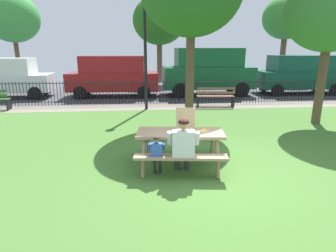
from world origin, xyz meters
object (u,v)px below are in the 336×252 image
(parked_car_far_right, at_px, (300,74))
(far_tree_center, at_px, (286,18))
(park_bench_center, at_px, (215,97))
(pizza_box_open, at_px, (185,125))
(lamp_post_walkway, at_px, (145,39))
(far_tree_left, at_px, (12,18))
(adult_at_table, at_px, (183,145))
(far_tree_midleft, at_px, (159,21))
(parked_car_left, at_px, (11,78))
(parked_car_right, at_px, (208,70))
(child_at_table, at_px, (157,152))
(parked_car_center, at_px, (114,75))
(pizza_slice_on_table, at_px, (204,130))
(picnic_table_foreground, at_px, (180,139))
(tree_near_table, at_px, (331,11))

(parked_car_far_right, xyz_separation_m, far_tree_center, (2.00, 6.15, 3.48))
(park_bench_center, bearing_deg, pizza_box_open, -110.06)
(lamp_post_walkway, distance_m, far_tree_left, 13.13)
(adult_at_table, bearing_deg, far_tree_midleft, 88.05)
(parked_car_left, height_order, parked_car_right, parked_car_right)
(adult_at_table, relative_size, parked_car_right, 0.25)
(child_at_table, height_order, parked_car_center, parked_car_center)
(park_bench_center, relative_size, far_tree_center, 0.26)
(parked_car_left, xyz_separation_m, far_tree_left, (-2.06, 6.15, 3.38))
(adult_at_table, height_order, parked_car_right, parked_car_right)
(park_bench_center, bearing_deg, pizza_slice_on_table, -106.67)
(picnic_table_foreground, height_order, parked_car_center, parked_car_center)
(parked_car_left, bearing_deg, adult_at_table, -53.56)
(parked_car_left, bearing_deg, parked_car_far_right, -0.00)
(adult_at_table, bearing_deg, child_at_table, 176.82)
(lamp_post_walkway, height_order, parked_car_center, lamp_post_walkway)
(far_tree_midleft, relative_size, far_tree_center, 0.98)
(picnic_table_foreground, height_order, far_tree_left, far_tree_left)
(parked_car_right, xyz_separation_m, parked_car_far_right, (5.15, -0.00, -0.21))
(picnic_table_foreground, xyz_separation_m, far_tree_center, (9.88, 15.59, 3.98))
(far_tree_midleft, distance_m, far_tree_center, 9.34)
(tree_near_table, bearing_deg, parked_car_far_right, 65.72)
(picnic_table_foreground, distance_m, child_at_table, 0.71)
(adult_at_table, distance_m, child_at_table, 0.53)
(parked_car_left, xyz_separation_m, far_tree_center, (17.22, 6.15, 3.56))
(park_bench_center, height_order, lamp_post_walkway, lamp_post_walkway)
(pizza_box_open, distance_m, far_tree_center, 18.69)
(far_tree_left, bearing_deg, park_bench_center, -38.34)
(parked_car_center, bearing_deg, pizza_box_open, -75.84)
(parked_car_far_right, bearing_deg, tree_near_table, -114.28)
(far_tree_center, bearing_deg, parked_car_right, -139.27)
(far_tree_left, xyz_separation_m, far_tree_midleft, (9.94, 0.00, -0.07))
(pizza_box_open, relative_size, far_tree_left, 0.08)
(child_at_table, xyz_separation_m, parked_car_far_right, (8.40, 9.91, 0.59))
(tree_near_table, xyz_separation_m, far_tree_left, (-14.46, 12.40, 0.84))
(far_tree_left, relative_size, far_tree_center, 0.98)
(pizza_slice_on_table, bearing_deg, tree_near_table, 34.60)
(pizza_slice_on_table, distance_m, far_tree_midleft, 15.94)
(tree_near_table, bearing_deg, lamp_post_walkway, 153.92)
(far_tree_center, bearing_deg, lamp_post_walkway, -137.46)
(adult_at_table, bearing_deg, lamp_post_walkway, 95.36)
(parked_car_left, xyz_separation_m, parked_car_center, (5.10, -0.00, 0.09))
(parked_car_left, bearing_deg, parked_car_right, -0.00)
(parked_car_right, height_order, far_tree_midleft, far_tree_midleft)
(adult_at_table, distance_m, lamp_post_walkway, 6.84)
(lamp_post_walkway, xyz_separation_m, parked_car_right, (3.34, 3.47, -1.51))
(child_at_table, height_order, lamp_post_walkway, lamp_post_walkway)
(lamp_post_walkway, height_order, far_tree_left, far_tree_left)
(pizza_slice_on_table, relative_size, parked_car_far_right, 0.06)
(park_bench_center, relative_size, far_tree_midleft, 0.27)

